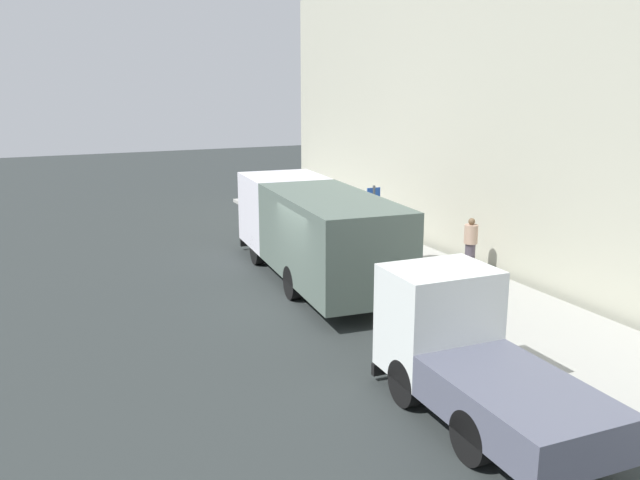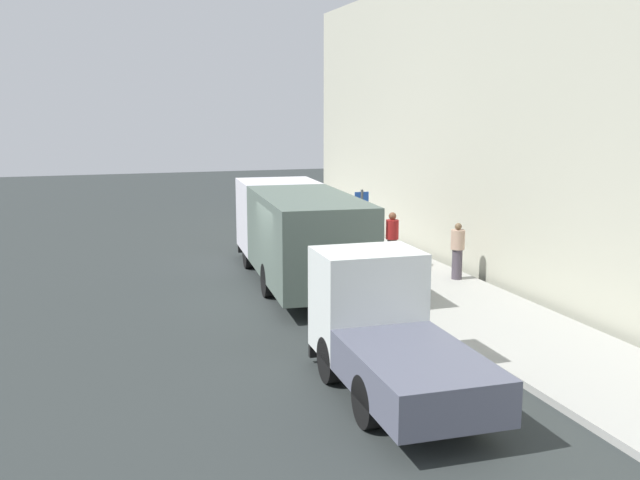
{
  "view_description": "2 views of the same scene",
  "coord_description": "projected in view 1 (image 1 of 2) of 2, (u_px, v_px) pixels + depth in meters",
  "views": [
    {
      "loc": [
        -6.13,
        -15.31,
        5.7
      ],
      "look_at": [
        0.7,
        -0.24,
        1.69
      ],
      "focal_mm": 37.18,
      "sensor_mm": 36.0,
      "label": 1
    },
    {
      "loc": [
        -4.34,
        -18.05,
        5.0
      ],
      "look_at": [
        1.26,
        -0.79,
        1.69
      ],
      "focal_mm": 40.51,
      "sensor_mm": 36.0,
      "label": 2
    }
  ],
  "objects": [
    {
      "name": "pedestrian_third",
      "position": [
        401.0,
        233.0,
        20.69
      ],
      "size": [
        0.5,
        0.5,
        1.74
      ],
      "rotation": [
        0.0,
        0.0,
        1.92
      ],
      "color": "#535148",
      "rests_on": "sidewalk"
    },
    {
      "name": "traffic_cone_orange",
      "position": [
        321.0,
        234.0,
        23.32
      ],
      "size": [
        0.39,
        0.39,
        0.56
      ],
      "primitive_type": "cone",
      "color": "orange",
      "rests_on": "sidewalk"
    },
    {
      "name": "street_sign_post",
      "position": [
        373.0,
        218.0,
        20.11
      ],
      "size": [
        0.44,
        0.08,
        2.48
      ],
      "color": "#4C5156",
      "rests_on": "sidewalk"
    },
    {
      "name": "small_flatbed_truck",
      "position": [
        470.0,
        356.0,
        11.36
      ],
      "size": [
        2.04,
        4.77,
        2.4
      ],
      "rotation": [
        0.0,
        0.0,
        -0.03
      ],
      "color": "white",
      "rests_on": "ground"
    },
    {
      "name": "building_facade",
      "position": [
        511.0,
        117.0,
        18.99
      ],
      "size": [
        0.5,
        30.0,
        9.34
      ],
      "primitive_type": "cube",
      "color": "#B4B39E",
      "rests_on": "ground"
    },
    {
      "name": "large_utility_truck",
      "position": [
        313.0,
        228.0,
        18.98
      ],
      "size": [
        3.05,
        8.68,
        2.71
      ],
      "rotation": [
        0.0,
        0.0,
        -0.07
      ],
      "color": "white",
      "rests_on": "ground"
    },
    {
      "name": "pedestrian_standing",
      "position": [
        470.0,
        244.0,
        19.48
      ],
      "size": [
        0.51,
        0.51,
        1.64
      ],
      "rotation": [
        0.0,
        0.0,
        1.91
      ],
      "color": "#49414B",
      "rests_on": "sidewalk"
    },
    {
      "name": "pedestrian_walking",
      "position": [
        364.0,
        230.0,
        20.95
      ],
      "size": [
        0.35,
        0.35,
        1.74
      ],
      "rotation": [
        0.0,
        0.0,
        4.61
      ],
      "color": "brown",
      "rests_on": "sidewalk"
    },
    {
      "name": "ground",
      "position": [
        292.0,
        303.0,
        17.36
      ],
      "size": [
        80.0,
        80.0,
        0.0
      ],
      "primitive_type": "plane",
      "color": "#2C3131"
    },
    {
      "name": "sidewalk",
      "position": [
        441.0,
        279.0,
        19.21
      ],
      "size": [
        3.32,
        30.0,
        0.14
      ],
      "primitive_type": "cube",
      "color": "#A4A49E",
      "rests_on": "ground"
    }
  ]
}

